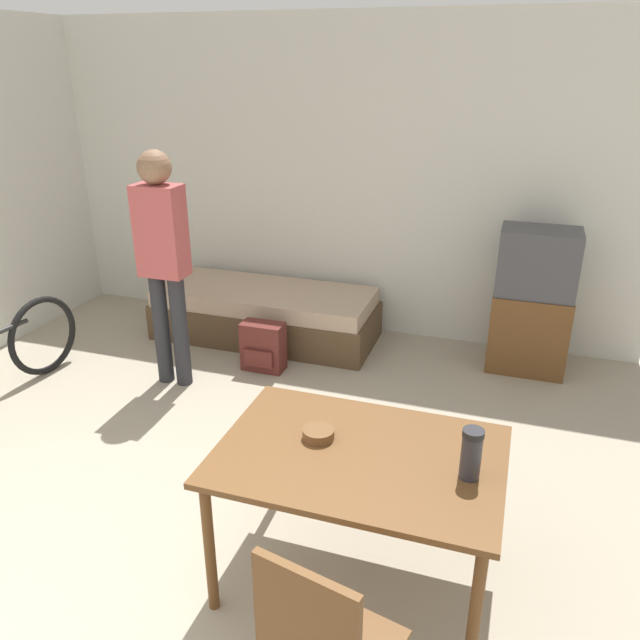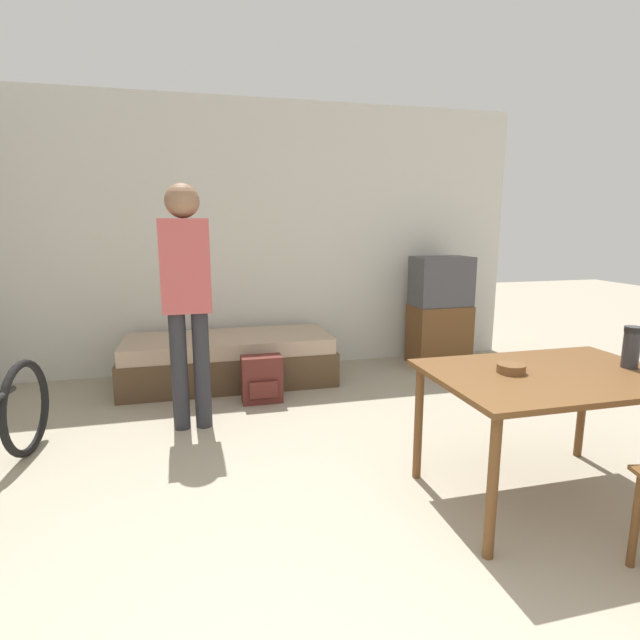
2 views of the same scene
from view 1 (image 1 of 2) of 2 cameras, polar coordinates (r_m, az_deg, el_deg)
The scene contains 8 objects.
wall_back at distance 5.65m, azimuth -0.81°, elevation 12.75°, with size 5.76×0.06×2.70m.
daybed at distance 5.61m, azimuth -5.00°, elevation 0.59°, with size 1.96×0.79×0.46m.
tv at distance 5.17m, azimuth 18.85°, elevation 1.53°, with size 0.60×0.42×1.16m.
dining_table at distance 2.88m, azimuth 3.59°, elevation -13.30°, with size 1.27×0.88×0.72m.
person_standing at distance 4.65m, azimuth -14.16°, elevation 5.97°, with size 0.34×0.24×1.77m.
thermos_flask at distance 2.69m, azimuth 13.68°, elevation -11.59°, with size 0.09×0.09×0.23m.
mate_bowl at distance 2.92m, azimuth -0.15°, elevation -10.36°, with size 0.15×0.15×0.05m.
backpack at distance 5.03m, azimuth -5.23°, elevation -2.46°, with size 0.34×0.21×0.40m.
Camera 1 is at (1.83, -1.32, 2.34)m, focal length 35.00 mm.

